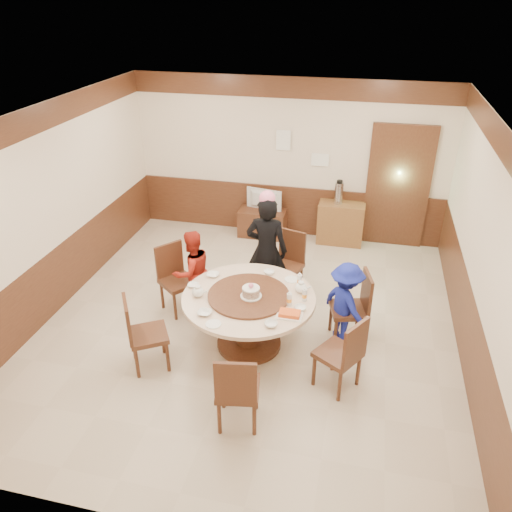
% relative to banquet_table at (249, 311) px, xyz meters
% --- Properties ---
extents(room, '(6.00, 6.04, 2.84)m').
position_rel_banquet_table_xyz_m(room, '(-0.10, 0.45, 0.55)').
color(room, beige).
rests_on(room, ground).
extents(banquet_table, '(1.64, 1.64, 0.78)m').
position_rel_banquet_table_xyz_m(banquet_table, '(0.00, 0.00, 0.00)').
color(banquet_table, '#4A2717').
rests_on(banquet_table, ground).
extents(chair_0, '(0.55, 0.54, 0.97)m').
position_rel_banquet_table_xyz_m(chair_0, '(1.23, 0.43, -0.23)').
color(chair_0, '#4A2717').
rests_on(chair_0, ground).
extents(chair_1, '(0.55, 0.55, 0.97)m').
position_rel_banquet_table_xyz_m(chair_1, '(0.24, 1.33, -0.23)').
color(chair_1, '#4A2717').
rests_on(chair_1, ground).
extents(chair_2, '(0.62, 0.62, 0.97)m').
position_rel_banquet_table_xyz_m(chair_2, '(-1.17, 0.58, -0.23)').
color(chair_2, '#4A2717').
rests_on(chair_2, ground).
extents(chair_3, '(0.61, 0.60, 0.97)m').
position_rel_banquet_table_xyz_m(chair_3, '(-1.09, -0.65, -0.23)').
color(chair_3, '#4A2717').
rests_on(chair_3, ground).
extents(chair_4, '(0.51, 0.52, 0.97)m').
position_rel_banquet_table_xyz_m(chair_4, '(0.20, -1.28, -0.23)').
color(chair_4, '#4A2717').
rests_on(chair_4, ground).
extents(chair_5, '(0.61, 0.61, 0.97)m').
position_rel_banquet_table_xyz_m(chair_5, '(1.17, -0.49, -0.23)').
color(chair_5, '#4A2717').
rests_on(chair_5, ground).
extents(person_standing, '(0.59, 0.39, 1.62)m').
position_rel_banquet_table_xyz_m(person_standing, '(-0.01, 1.11, 0.28)').
color(person_standing, black).
rests_on(person_standing, ground).
extents(person_red, '(0.73, 0.75, 1.22)m').
position_rel_banquet_table_xyz_m(person_red, '(-0.96, 0.63, 0.08)').
color(person_red, '#AA2316').
rests_on(person_red, ground).
extents(person_blue, '(0.82, 0.83, 1.14)m').
position_rel_banquet_table_xyz_m(person_blue, '(1.17, 0.36, 0.04)').
color(person_blue, '#172295').
rests_on(person_blue, ground).
extents(birthday_cake, '(0.26, 0.26, 0.18)m').
position_rel_banquet_table_xyz_m(birthday_cake, '(0.04, -0.04, 0.31)').
color(birthday_cake, white).
rests_on(birthday_cake, banquet_table).
extents(teapot_left, '(0.17, 0.15, 0.13)m').
position_rel_banquet_table_xyz_m(teapot_left, '(-0.61, -0.13, 0.28)').
color(teapot_left, white).
rests_on(teapot_left, banquet_table).
extents(teapot_right, '(0.17, 0.15, 0.13)m').
position_rel_banquet_table_xyz_m(teapot_right, '(0.61, 0.24, 0.28)').
color(teapot_right, white).
rests_on(teapot_right, banquet_table).
extents(bowl_0, '(0.16, 0.16, 0.04)m').
position_rel_banquet_table_xyz_m(bowl_0, '(-0.57, 0.36, 0.24)').
color(bowl_0, white).
rests_on(bowl_0, banquet_table).
extents(bowl_1, '(0.15, 0.15, 0.05)m').
position_rel_banquet_table_xyz_m(bowl_1, '(0.39, -0.53, 0.24)').
color(bowl_1, white).
rests_on(bowl_1, banquet_table).
extents(bowl_2, '(0.16, 0.16, 0.04)m').
position_rel_banquet_table_xyz_m(bowl_2, '(-0.41, -0.48, 0.24)').
color(bowl_2, white).
rests_on(bowl_2, banquet_table).
extents(bowl_3, '(0.14, 0.14, 0.04)m').
position_rel_banquet_table_xyz_m(bowl_3, '(0.66, -0.14, 0.24)').
color(bowl_3, white).
rests_on(bowl_3, banquet_table).
extents(bowl_4, '(0.14, 0.14, 0.03)m').
position_rel_banquet_table_xyz_m(bowl_4, '(-0.74, 0.06, 0.23)').
color(bowl_4, white).
rests_on(bowl_4, banquet_table).
extents(bowl_5, '(0.14, 0.14, 0.04)m').
position_rel_banquet_table_xyz_m(bowl_5, '(0.13, 0.59, 0.24)').
color(bowl_5, white).
rests_on(bowl_5, banquet_table).
extents(saucer_near, '(0.18, 0.18, 0.01)m').
position_rel_banquet_table_xyz_m(saucer_near, '(-0.25, -0.65, 0.22)').
color(saucer_near, white).
rests_on(saucer_near, banquet_table).
extents(saucer_far, '(0.18, 0.18, 0.01)m').
position_rel_banquet_table_xyz_m(saucer_far, '(0.45, 0.50, 0.22)').
color(saucer_far, white).
rests_on(saucer_far, banquet_table).
extents(shrimp_platter, '(0.30, 0.20, 0.06)m').
position_rel_banquet_table_xyz_m(shrimp_platter, '(0.56, -0.30, 0.24)').
color(shrimp_platter, white).
rests_on(shrimp_platter, banquet_table).
extents(bottle_0, '(0.06, 0.06, 0.16)m').
position_rel_banquet_table_xyz_m(bottle_0, '(0.51, -0.08, 0.30)').
color(bottle_0, white).
rests_on(bottle_0, banquet_table).
extents(bottle_1, '(0.06, 0.06, 0.16)m').
position_rel_banquet_table_xyz_m(bottle_1, '(0.68, 0.06, 0.30)').
color(bottle_1, white).
rests_on(bottle_1, banquet_table).
extents(bottle_2, '(0.06, 0.06, 0.16)m').
position_rel_banquet_table_xyz_m(bottle_2, '(0.57, 0.38, 0.30)').
color(bottle_2, white).
rests_on(bottle_2, banquet_table).
extents(tv_stand, '(0.85, 0.45, 0.50)m').
position_rel_banquet_table_xyz_m(tv_stand, '(-0.52, 3.18, -0.28)').
color(tv_stand, '#4A2717').
rests_on(tv_stand, ground).
extents(television, '(0.67, 0.21, 0.38)m').
position_rel_banquet_table_xyz_m(television, '(-0.52, 3.18, 0.16)').
color(television, gray).
rests_on(television, tv_stand).
extents(side_cabinet, '(0.80, 0.40, 0.75)m').
position_rel_banquet_table_xyz_m(side_cabinet, '(0.89, 3.21, -0.16)').
color(side_cabinet, brown).
rests_on(side_cabinet, ground).
extents(thermos, '(0.15, 0.15, 0.38)m').
position_rel_banquet_table_xyz_m(thermos, '(0.82, 3.21, 0.41)').
color(thermos, silver).
rests_on(thermos, side_cabinet).
extents(notice_left, '(0.25, 0.00, 0.35)m').
position_rel_banquet_table_xyz_m(notice_left, '(-0.21, 3.39, 1.22)').
color(notice_left, white).
rests_on(notice_left, room).
extents(notice_right, '(0.30, 0.00, 0.22)m').
position_rel_banquet_table_xyz_m(notice_right, '(0.44, 3.39, 0.92)').
color(notice_right, white).
rests_on(notice_right, room).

